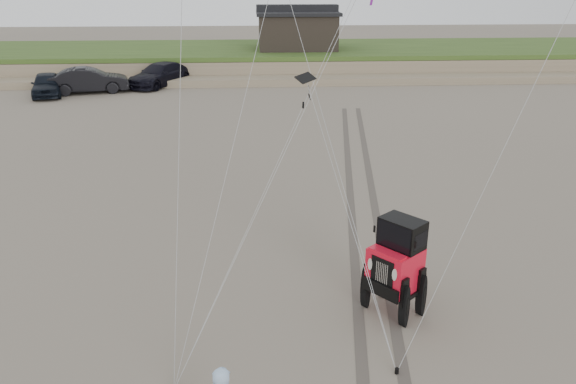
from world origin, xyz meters
The scene contains 9 objects.
ground centered at (0.00, 0.00, 0.00)m, with size 160.00×160.00×0.00m, color #6B6054.
dune_ridge centered at (0.00, 37.50, 0.82)m, with size 160.00×14.25×1.73m.
cabin centered at (2.00, 37.00, 3.24)m, with size 6.40×5.40×3.35m.
truck_a centered at (-14.72, 27.73, 0.73)m, with size 1.71×4.26×1.45m, color black.
truck_b centered at (-12.25, 28.50, 0.82)m, with size 1.74×4.98×1.64m, color black.
truck_c centered at (-8.01, 30.67, 0.78)m, with size 2.18×5.35×1.55m, color black.
jeep centered at (1.53, 1.95, 0.91)m, with size 2.10×4.86×1.81m, color red, non-canonical shape.
stake_aux centered at (1.12, -0.21, 0.06)m, with size 0.08×0.08×0.12m, color black.
tire_tracks centered at (2.00, 8.00, 0.00)m, with size 5.22×29.74×0.01m.
Camera 1 is at (-1.54, -8.96, 7.25)m, focal length 35.00 mm.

